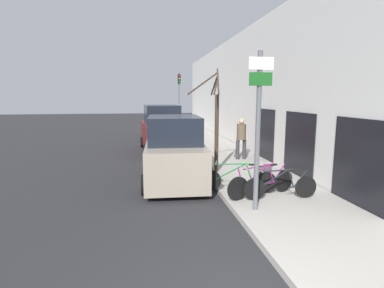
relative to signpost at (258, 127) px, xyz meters
name	(u,v)px	position (x,y,z in m)	size (l,w,h in m)	color
ground_plane	(169,157)	(-1.52, 7.74, -2.23)	(80.00, 80.00, 0.00)	#28282B
sidewalk_curb	(208,145)	(1.08, 10.54, -2.16)	(3.20, 32.00, 0.15)	#ADA89E
building_facade	(238,92)	(2.83, 10.47, 1.00)	(0.23, 32.00, 6.50)	silver
signpost	(258,127)	(0.00, 0.00, 0.00)	(0.60, 0.14, 3.84)	#595B60
bicycle_0	(280,186)	(0.96, 0.64, -1.72)	(2.09, 0.44, 0.85)	black
bicycle_1	(262,183)	(0.55, 0.97, -1.69)	(2.21, 0.79, 0.91)	black
bicycle_2	(238,179)	(-0.01, 1.42, -1.70)	(2.17, 0.74, 0.88)	black
parked_car_0	(174,153)	(-1.69, 3.29, -1.19)	(2.28, 4.47, 2.29)	gray
parked_car_1	(161,131)	(-1.77, 9.31, -1.11)	(2.31, 4.90, 2.50)	maroon
parked_car_2	(157,123)	(-1.75, 15.05, -1.16)	(1.98, 4.47, 2.33)	#B2B7BC
pedestrian_near	(241,136)	(1.60, 5.95, -1.03)	(0.48, 0.41, 1.82)	#333338
street_tree	(216,123)	(-0.09, 3.90, -0.27)	(1.17, 2.11, 3.79)	#3D2D23
traffic_light	(179,95)	(-0.13, 14.95, 0.80)	(0.20, 0.30, 4.50)	#595B60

